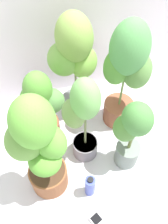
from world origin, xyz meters
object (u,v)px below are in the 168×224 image
hygrometer_box (96,219)px  potted_plant_back_center (74,62)px  potted_plant_center (82,117)px  potted_plant_back_right (126,71)px  potted_plant_front_left (40,149)px  nutrient_bottle (90,186)px  potted_plant_front_right (131,133)px  potted_plant_back_left (42,106)px

hygrometer_box → potted_plant_back_center: bearing=-29.8°
potted_plant_center → potted_plant_back_right: (0.40, 0.25, 0.10)m
potted_plant_back_center → hygrometer_box: size_ratio=9.42×
potted_plant_front_left → potted_plant_back_right: size_ratio=0.97×
hygrometer_box → potted_plant_center: bearing=-29.1°
hygrometer_box → potted_plant_back_right: bearing=-53.4°
potted_plant_back_center → nutrient_bottle: 0.93m
potted_plant_back_center → potted_plant_front_right: (0.25, -0.61, -0.19)m
potted_plant_front_left → potted_plant_back_right: 0.84m
potted_plant_center → nutrient_bottle: size_ratio=3.54×
potted_plant_center → potted_plant_front_right: potted_plant_center is taller
potted_plant_back_right → nutrient_bottle: bearing=-126.2°
potted_plant_back_right → potted_plant_back_left: (-0.65, -0.00, -0.20)m
potted_plant_center → potted_plant_back_right: 0.48m
potted_plant_front_left → potted_plant_back_left: (0.06, 0.44, -0.15)m
potted_plant_center → hygrometer_box: (-0.05, -0.55, -0.48)m
potted_plant_center → potted_plant_back_left: bearing=134.9°
potted_plant_front_right → potted_plant_back_right: bearing=76.9°
potted_plant_front_right → nutrient_bottle: size_ratio=2.93×
potted_plant_front_left → hygrometer_box: size_ratio=9.31×
potted_plant_back_center → potted_plant_back_right: bearing=-30.1°
potted_plant_center → hygrometer_box: bearing=-94.9°
potted_plant_center → nutrient_bottle: 0.51m
potted_plant_front_left → potted_plant_center: size_ratio=1.16×
potted_plant_front_right → potted_plant_front_left: bearing=-176.6°
potted_plant_front_left → potted_plant_front_right: bearing=3.4°
potted_plant_back_right → nutrient_bottle: size_ratio=4.22×
potted_plant_front_right → hygrometer_box: (-0.35, -0.39, -0.39)m
potted_plant_back_center → potted_plant_front_left: size_ratio=1.01×
potted_plant_back_center → potted_plant_back_left: 0.41m
potted_plant_back_left → potted_plant_back_center: bearing=33.8°
potted_plant_center → potted_plant_back_left: size_ratio=1.18×
potted_plant_front_left → nutrient_bottle: potted_plant_front_left is taller
potted_plant_back_center → potted_plant_back_left: (-0.30, -0.20, -0.20)m
potted_plant_back_left → hygrometer_box: 0.90m
potted_plant_front_right → hygrometer_box: bearing=-132.0°
potted_plant_back_left → hygrometer_box: (0.20, -0.80, -0.37)m
potted_plant_front_left → hygrometer_box: 0.69m
potted_plant_front_left → potted_plant_back_left: 0.47m
potted_plant_back_center → hygrometer_box: bearing=-95.7°
nutrient_bottle → potted_plant_front_left: bearing=152.1°
potted_plant_back_center → potted_plant_back_right: (0.35, -0.20, -0.00)m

